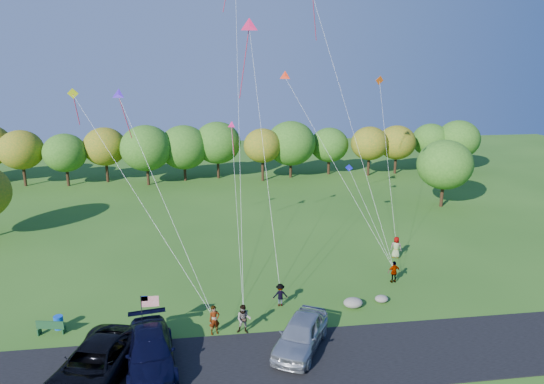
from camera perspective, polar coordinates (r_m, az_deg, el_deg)
The scene contains 17 objects.
ground at distance 31.02m, azimuth -3.80°, elevation -15.44°, with size 140.00×140.00×0.00m, color #275518.
asphalt_lane at distance 27.65m, azimuth -3.18°, elevation -19.61°, with size 44.00×6.00×0.06m, color black.
treeline at distance 64.11m, azimuth -7.40°, elevation 5.36°, with size 75.88×28.33×8.75m.
minivan_dark at distance 27.48m, azimuth -20.13°, elevation -18.48°, with size 3.08×6.69×1.86m, color black.
minivan_navy at distance 27.69m, azimuth -14.13°, elevation -17.74°, with size 2.51×6.18×1.79m, color black.
minivan_silver at distance 28.38m, azimuth 3.42°, elevation -16.32°, with size 2.15×5.34×1.82m, color #ADB1B8.
flyer_a at distance 29.93m, azimuth -6.79°, elevation -14.73°, with size 0.66×0.44×1.82m, color #4C4C59.
flyer_b at distance 29.88m, azimuth -3.34°, elevation -14.71°, with size 0.88×0.69×1.81m, color #4C4C59.
flyer_c at distance 32.81m, azimuth 0.97°, elevation -12.00°, with size 1.01×0.58×1.56m, color #4C4C59.
flyer_d at distance 37.00m, azimuth 14.17°, elevation -9.10°, with size 0.97×0.41×1.66m, color #4C4C59.
flyer_e at distance 41.42m, azimuth 14.40°, elevation -6.32°, with size 0.87×0.57×1.79m, color #4C4C59.
park_bench at distance 32.63m, azimuth -24.60°, elevation -14.25°, with size 1.68×0.57×0.93m.
trash_barrel at distance 33.14m, azimuth -23.81°, elevation -13.85°, with size 0.55×0.55×0.82m, color #0C42C0.
flag_assembly at distance 29.56m, azimuth -14.49°, elevation -12.87°, with size 1.03×0.67×2.80m.
boulder_near at distance 33.25m, azimuth 9.52°, elevation -12.73°, with size 1.29×1.01×0.64m, color gray.
boulder_far at distance 34.29m, azimuth 12.76°, elevation -12.15°, with size 0.90×0.75×0.47m, color gray.
kites_aloft at distance 39.47m, azimuth -2.82°, elevation 18.24°, with size 23.76×9.55×19.19m.
Camera 1 is at (-1.62, -26.59, 15.89)m, focal length 32.00 mm.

